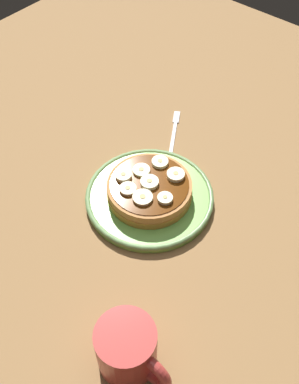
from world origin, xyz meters
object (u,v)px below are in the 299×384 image
object	(u,v)px
banana_slice_2	(128,189)
banana_slice_5	(165,199)
banana_slice_6	(143,198)
banana_slice_7	(160,162)
banana_slice_0	(149,184)
banana_slice_1	(123,176)
banana_slice_3	(176,175)
plate	(150,197)
fork	(174,129)
banana_slice_4	(141,170)
coffee_mug	(129,349)
pancake_stack	(149,190)

from	to	relation	value
banana_slice_2	banana_slice_5	xyz separation A→B (cm)	(6.17, 2.45, 0.06)
banana_slice_6	banana_slice_7	bearing A→B (deg)	109.75
banana_slice_6	banana_slice_0	bearing A→B (deg)	111.08
banana_slice_1	banana_slice_3	size ratio (longest dim) A/B	0.91
plate	banana_slice_6	size ratio (longest dim) A/B	6.66
plate	fork	distance (cm)	19.07
banana_slice_7	fork	size ratio (longest dim) A/B	0.26
banana_slice_6	banana_slice_7	xyz separation A→B (cm)	(-2.94, 8.18, 0.03)
banana_slice_0	fork	xyz separation A→B (cm)	(-8.05, 17.75, -4.53)
banana_slice_3	fork	size ratio (longest dim) A/B	0.27
banana_slice_0	banana_slice_2	xyz separation A→B (cm)	(-2.05, -3.07, -0.07)
banana_slice_4	coffee_mug	world-z (taller)	coffee_mug
plate	banana_slice_7	distance (cm)	6.46
banana_slice_2	banana_slice_4	world-z (taller)	same
banana_slice_2	banana_slice_6	xyz separation A→B (cm)	(3.15, 0.19, -0.01)
banana_slice_0	banana_slice_4	distance (cm)	3.54
banana_slice_0	fork	distance (cm)	20.01
banana_slice_6	coffee_mug	world-z (taller)	coffee_mug
banana_slice_1	banana_slice_5	world-z (taller)	same
banana_slice_4	banana_slice_5	xyz separation A→B (cm)	(7.24, -2.30, 0.09)
banana_slice_6	pancake_stack	bearing A→B (deg)	112.05
banana_slice_0	fork	size ratio (longest dim) A/B	0.28
banana_slice_3	banana_slice_6	bearing A→B (deg)	-98.64
plate	banana_slice_5	xyz separation A→B (cm)	(4.27, -1.02, 3.89)
pancake_stack	banana_slice_1	xyz separation A→B (cm)	(-4.45, -1.68, 1.88)
fork	banana_slice_2	bearing A→B (deg)	-73.91
banana_slice_3	banana_slice_6	size ratio (longest dim) A/B	0.91
banana_slice_2	banana_slice_6	distance (cm)	3.16
plate	banana_slice_2	bearing A→B (deg)	-118.66
banana_slice_0	banana_slice_2	bearing A→B (deg)	-123.70
banana_slice_7	fork	distance (cm)	14.61
banana_slice_1	banana_slice_4	distance (cm)	3.41
pancake_stack	banana_slice_7	size ratio (longest dim) A/B	5.26
banana_slice_6	banana_slice_7	world-z (taller)	same
coffee_mug	pancake_stack	bearing A→B (deg)	124.85
banana_slice_1	banana_slice_7	size ratio (longest dim) A/B	0.96
plate	banana_slice_5	distance (cm)	5.87
banana_slice_3	banana_slice_2	bearing A→B (deg)	-119.08
banana_slice_0	pancake_stack	bearing A→B (deg)	120.70
banana_slice_1	banana_slice_4	world-z (taller)	banana_slice_1
pancake_stack	banana_slice_2	xyz separation A→B (cm)	(-1.87, -3.37, 1.80)
banana_slice_3	banana_slice_7	world-z (taller)	banana_slice_3
banana_slice_2	banana_slice_7	bearing A→B (deg)	88.51
banana_slice_2	banana_slice_3	xyz separation A→B (cm)	(4.30, 7.73, 0.10)
banana_slice_0	banana_slice_6	bearing A→B (deg)	-68.92
pancake_stack	coffee_mug	bearing A→B (deg)	-55.15
banana_slice_2	banana_slice_6	world-z (taller)	same
plate	banana_slice_1	world-z (taller)	banana_slice_1
banana_slice_4	banana_slice_5	bearing A→B (deg)	-17.62
banana_slice_4	banana_slice_6	size ratio (longest dim) A/B	0.90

